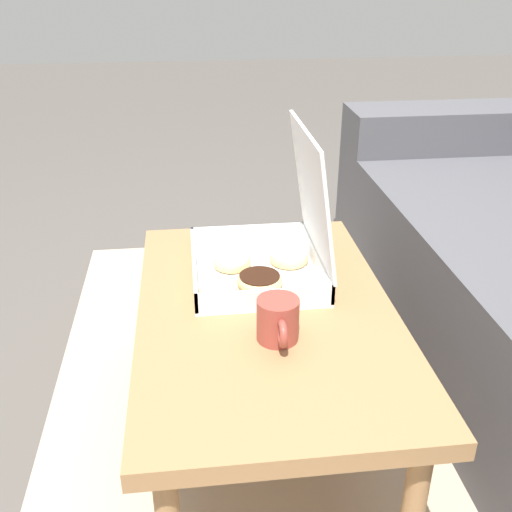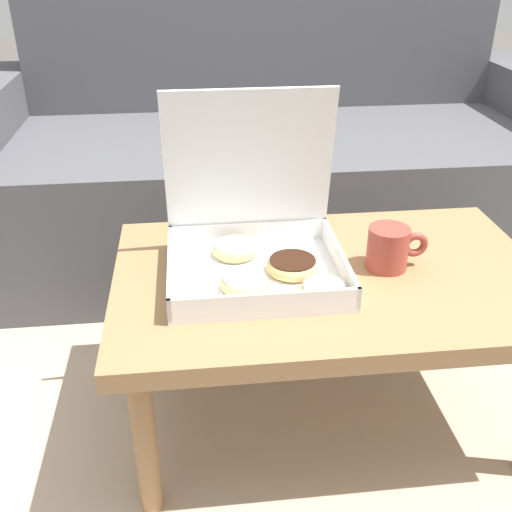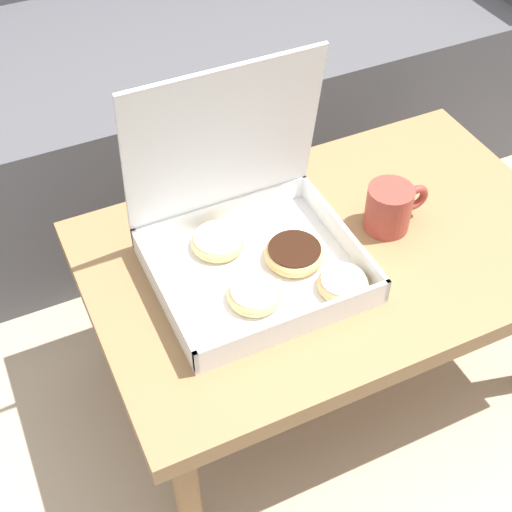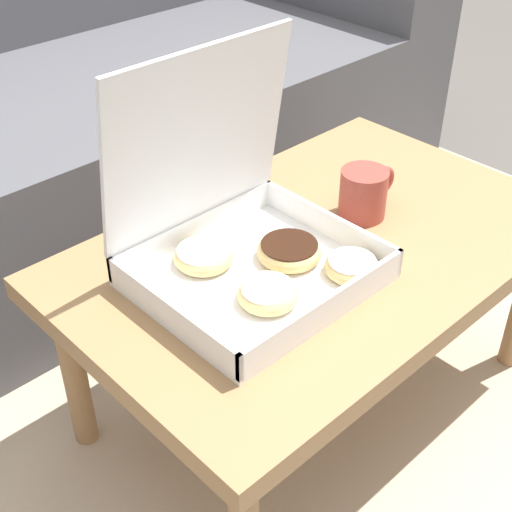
# 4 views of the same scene
# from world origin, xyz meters

# --- Properties ---
(ground_plane) EXTENTS (12.00, 12.00, 0.00)m
(ground_plane) POSITION_xyz_m (0.00, 0.00, 0.00)
(ground_plane) COLOR #514C47
(area_rug) EXTENTS (2.27, 1.89, 0.01)m
(area_rug) POSITION_xyz_m (0.00, 0.30, 0.01)
(area_rug) COLOR tan
(area_rug) RESTS_ON ground_plane
(couch) EXTENTS (2.15, 0.87, 0.90)m
(couch) POSITION_xyz_m (0.00, 0.83, 0.31)
(couch) COLOR #4C4C51
(couch) RESTS_ON ground_plane
(coffee_table) EXTENTS (0.90, 0.57, 0.39)m
(coffee_table) POSITION_xyz_m (0.00, -0.08, 0.35)
(coffee_table) COLOR #997047
(coffee_table) RESTS_ON ground_plane
(pastry_box) EXTENTS (0.35, 0.31, 0.36)m
(pastry_box) POSITION_xyz_m (-0.14, -0.06, 0.46)
(pastry_box) COLOR white
(pastry_box) RESTS_ON coffee_table
(coffee_mug) EXTENTS (0.13, 0.09, 0.09)m
(coffee_mug) POSITION_xyz_m (0.12, -0.08, 0.44)
(coffee_mug) COLOR #993D33
(coffee_mug) RESTS_ON coffee_table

